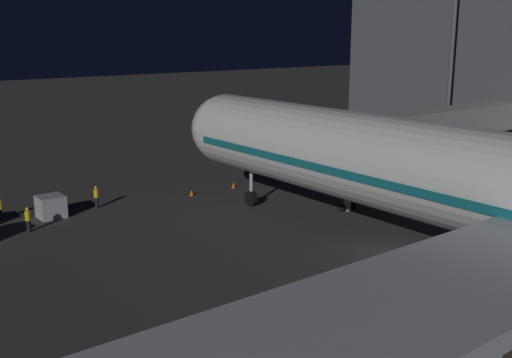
{
  "coord_description": "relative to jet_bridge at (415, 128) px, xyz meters",
  "views": [
    {
      "loc": [
        28.48,
        23.73,
        13.56
      ],
      "look_at": [
        3.0,
        -9.23,
        3.5
      ],
      "focal_mm": 42.76,
      "sensor_mm": 36.0,
      "label": 1
    }
  ],
  "objects": [
    {
      "name": "ground_crew_near_nose_gear",
      "position": [
        23.04,
        -12.65,
        -4.79
      ],
      "size": [
        0.4,
        0.4,
        1.78
      ],
      "color": "black",
      "rests_on": "ground_plane"
    },
    {
      "name": "apron_floodlight_mast",
      "position": [
        -12.53,
        -5.69,
        5.51
      ],
      "size": [
        2.9,
        0.5,
        19.63
      ],
      "color": "#59595E",
      "rests_on": "ground_plane"
    },
    {
      "name": "ground_plane",
      "position": [
        12.97,
        8.06,
        -5.77
      ],
      "size": [
        320.0,
        320.0,
        0.0
      ],
      "primitive_type": "plane",
      "color": "#383533"
    },
    {
      "name": "traffic_cone_nose_port",
      "position": [
        10.77,
        -11.17,
        -5.5
      ],
      "size": [
        0.36,
        0.36,
        0.55
      ],
      "primitive_type": "cone",
      "color": "orange",
      "rests_on": "ground_plane"
    },
    {
      "name": "traffic_cone_nose_starboard",
      "position": [
        15.17,
        -11.17,
        -5.5
      ],
      "size": [
        0.36,
        0.36,
        0.55
      ],
      "primitive_type": "cone",
      "color": "orange",
      "rests_on": "ground_plane"
    },
    {
      "name": "ground_crew_by_tug",
      "position": [
        29.99,
        -14.0,
        -4.81
      ],
      "size": [
        0.4,
        0.4,
        1.76
      ],
      "color": "black",
      "rests_on": "ground_plane"
    },
    {
      "name": "ground_crew_under_port_wing",
      "position": [
        29.26,
        -9.86,
        -4.78
      ],
      "size": [
        0.4,
        0.4,
        1.8
      ],
      "color": "black",
      "rests_on": "ground_plane"
    },
    {
      "name": "jet_bridge",
      "position": [
        0.0,
        0.0,
        0.0
      ],
      "size": [
        24.42,
        3.4,
        7.3
      ],
      "color": "#9E9E99",
      "rests_on": "ground_plane"
    },
    {
      "name": "baggage_container_far_row",
      "position": [
        26.79,
        -12.32,
        -4.94
      ],
      "size": [
        1.87,
        1.84,
        1.67
      ],
      "primitive_type": "cube",
      "color": "#B7BABF",
      "rests_on": "ground_plane"
    }
  ]
}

